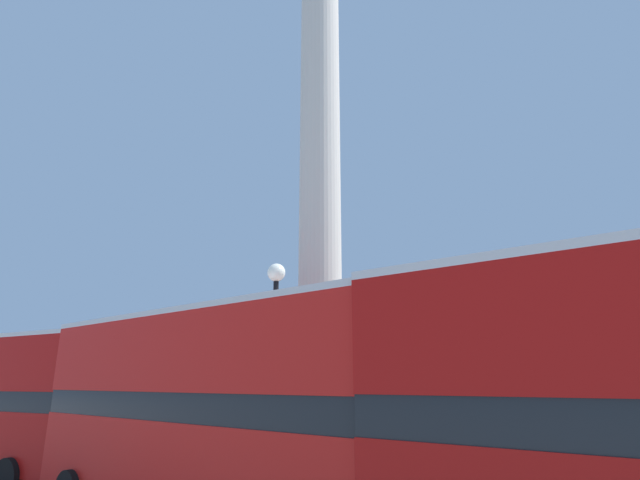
# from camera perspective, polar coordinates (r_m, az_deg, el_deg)

# --- Properties ---
(ground_plane) EXTENTS (200.00, 200.00, 0.00)m
(ground_plane) POSITION_cam_1_polar(r_m,az_deg,el_deg) (17.45, 0.00, -25.61)
(ground_plane) COLOR gray
(monument_column) EXTENTS (5.00, 5.00, 23.64)m
(monument_column) POSITION_cam_1_polar(r_m,az_deg,el_deg) (17.94, 0.00, 0.61)
(monument_column) COLOR beige
(monument_column) RESTS_ON ground_plane
(bus_b) EXTENTS (11.43, 3.69, 4.43)m
(bus_b) POSITION_cam_1_polar(r_m,az_deg,el_deg) (11.09, -10.35, -18.22)
(bus_b) COLOR red
(bus_b) RESTS_ON ground_plane
(street_lamp) EXTENTS (0.48, 0.48, 5.98)m
(street_lamp) POSITION_cam_1_polar(r_m,az_deg,el_deg) (13.05, -5.23, -12.63)
(street_lamp) COLOR black
(street_lamp) RESTS_ON ground_plane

